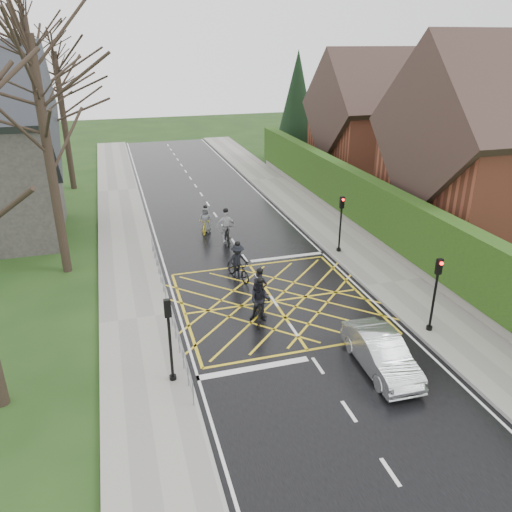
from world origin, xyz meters
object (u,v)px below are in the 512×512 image
cyclist_back (260,305)px  car (381,353)px  cyclist_rear (260,296)px  cyclist_mid (238,265)px  cyclist_front (226,230)px  cyclist_lead (206,223)px

cyclist_back → car: cyclist_back is taller
car → cyclist_rear: bearing=120.2°
cyclist_mid → cyclist_front: size_ratio=1.00×
cyclist_mid → car: size_ratio=0.53×
cyclist_rear → cyclist_lead: size_ratio=1.15×
cyclist_mid → cyclist_lead: cyclist_mid is taller
cyclist_rear → cyclist_mid: 3.26m
cyclist_back → cyclist_lead: 10.91m
cyclist_front → car: 13.50m
cyclist_back → cyclist_front: (0.67, 8.93, 0.01)m
cyclist_back → cyclist_lead: bearing=114.2°
cyclist_back → car: (3.10, -4.36, -0.10)m
cyclist_rear → cyclist_mid: size_ratio=1.01×
cyclist_lead → cyclist_front: bearing=-45.6°
car → cyclist_back: bearing=127.5°
cyclist_back → cyclist_front: 8.95m
cyclist_rear → cyclist_mid: bearing=107.3°
cyclist_rear → car: 5.99m
car → cyclist_front: bearing=102.4°
cyclist_front → cyclist_rear: bearing=-87.8°
cyclist_mid → cyclist_lead: (-0.25, 6.73, -0.12)m
cyclist_back → cyclist_mid: (0.13, 4.18, -0.05)m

